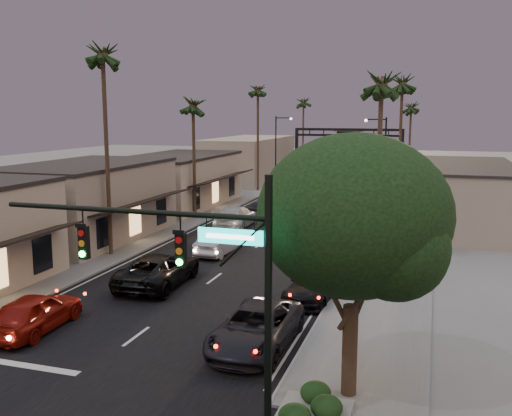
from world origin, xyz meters
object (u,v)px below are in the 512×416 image
Objects in this scene: palm_lc at (193,101)px; palm_rc at (411,104)px; streetlight_right at (382,156)px; palm_lb at (102,49)px; palm_ra at (382,77)px; palm_far at (304,100)px; oncoming_pickup at (159,270)px; arch at (348,141)px; palm_rb at (403,79)px; traffic_signal at (204,268)px; oncoming_silver at (219,243)px; corner_tree at (356,223)px; curbside_near at (256,327)px; streetlight_left at (278,146)px; oncoming_red at (35,312)px; curbside_black at (314,285)px; palm_ld at (258,87)px.

palm_lc is 32.86m from palm_rc.
palm_lb reaches higher than streetlight_right.
palm_ra is 1.00× the size of palm_far.
palm_far reaches higher than oncoming_pickup.
arch is 1.69× the size of streetlight_right.
palm_lb is at bearing -90.31° from palm_far.
palm_lb is 17.42m from palm_ra.
palm_lc is 0.86× the size of palm_rb.
traffic_signal reaches higher than oncoming_silver.
palm_rc reaches higher than corner_tree.
curbside_near is (13.80, -11.50, -12.55)m from palm_lb.
traffic_signal is at bearing -65.94° from palm_lc.
oncoming_silver is (-10.44, -39.49, -9.68)m from palm_rc.
streetlight_right is 18.66m from palm_lc.
arch is at bearing 60.03° from streetlight_left.
curbside_near is at bearing -85.00° from arch.
palm_lb reaches higher than arch.
palm_lb reaches higher than palm_lc.
palm_far reaches higher than oncoming_red.
oncoming_silver is (-8.76, -20.49, -4.54)m from streetlight_right.
palm_lc reaches higher than curbside_black.
traffic_signal is 5.20m from corner_tree.
palm_rb is at bearing -30.76° from streetlight_right.
streetlight_right is 1.40× the size of oncoming_pickup.
streetlight_right reaches higher than oncoming_silver.
palm_lc is (-8.60, -34.00, 4.94)m from arch.
arch is 1.25× the size of palm_rc.
palm_rc is at bearing -39.64° from palm_far.
streetlight_left is 34.17m from oncoming_silver.
palm_lb is at bearing -90.00° from palm_lc.
curbside_near is (-3.40, -33.50, -11.58)m from palm_rb.
palm_far is at bearing 136.05° from arch.
palm_rc is 2.56× the size of oncoming_silver.
palm_ra reaches higher than oncoming_silver.
oncoming_silver is at bearing -81.38° from streetlight_left.
streetlight_right is 0.68× the size of palm_ra.
curbside_black is at bearing -91.48° from streetlight_right.
streetlight_right and streetlight_left have the same top height.
traffic_signal is 55.45m from streetlight_left.
curbside_near is at bearing 144.51° from corner_tree.
palm_lb is at bearing -124.01° from streetlight_right.
palm_rb is at bearing -71.70° from arch.
oncoming_silver is (-7.53, 20.51, -4.30)m from traffic_signal.
palm_lc is 0.86× the size of palm_ld.
streetlight_right reaches higher than curbside_black.
arch is 1.15× the size of palm_far.
oncoming_silver is (-1.84, -45.48, -4.75)m from arch.
palm_lb is (-8.60, -48.00, 7.85)m from arch.
corner_tree is at bearing 169.81° from oncoming_red.
palm_far is 2.54× the size of curbside_black.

